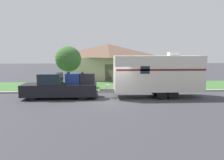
{
  "coord_description": "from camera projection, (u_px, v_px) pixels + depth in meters",
  "views": [
    {
      "loc": [
        -1.07,
        -15.63,
        3.5
      ],
      "look_at": [
        -0.07,
        1.37,
        1.4
      ],
      "focal_mm": 35.0,
      "sensor_mm": 36.0,
      "label": 1
    }
  ],
  "objects": [
    {
      "name": "travel_trailer",
      "position": [
        158.0,
        73.0,
        17.3
      ],
      "size": [
        8.04,
        2.27,
        3.57
      ],
      "color": "black",
      "rests_on": "ground_plane"
    },
    {
      "name": "curb_strip",
      "position": [
        111.0,
        91.0,
        19.68
      ],
      "size": [
        80.0,
        0.3,
        0.14
      ],
      "color": "#999993",
      "rests_on": "ground_plane"
    },
    {
      "name": "pickup_truck",
      "position": [
        61.0,
        87.0,
        16.98
      ],
      "size": [
        5.8,
        1.91,
        2.05
      ],
      "color": "black",
      "rests_on": "ground_plane"
    },
    {
      "name": "tree_in_yard",
      "position": [
        68.0,
        59.0,
        22.52
      ],
      "size": [
        2.64,
        2.64,
        4.23
      ],
      "color": "brown",
      "rests_on": "ground_plane"
    },
    {
      "name": "lawn_strip",
      "position": [
        109.0,
        86.0,
        23.31
      ],
      "size": [
        80.0,
        7.0,
        0.03
      ],
      "color": "#3D6B33",
      "rests_on": "ground_plane"
    },
    {
      "name": "house_across_street",
      "position": [
        108.0,
        60.0,
        31.21
      ],
      "size": [
        11.25,
        8.45,
        4.79
      ],
      "color": "beige",
      "rests_on": "ground_plane"
    },
    {
      "name": "ground_plane",
      "position": [
        114.0,
        101.0,
        15.97
      ],
      "size": [
        120.0,
        120.0,
        0.0
      ],
      "primitive_type": "plane",
      "color": "#38383D"
    },
    {
      "name": "mailbox",
      "position": [
        73.0,
        80.0,
        20.36
      ],
      "size": [
        0.48,
        0.2,
        1.26
      ],
      "color": "brown",
      "rests_on": "ground_plane"
    }
  ]
}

